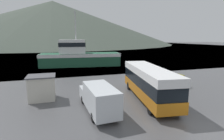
{
  "coord_description": "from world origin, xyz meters",
  "views": [
    {
      "loc": [
        -9.04,
        -8.35,
        6.12
      ],
      "look_at": [
        -2.61,
        12.88,
        2.0
      ],
      "focal_mm": 28.0,
      "sensor_mm": 36.0,
      "label": 1
    }
  ],
  "objects_px": {
    "storage_bin": "(176,80)",
    "dock_kiosk": "(42,88)",
    "fishing_boat": "(79,56)",
    "tour_bus": "(149,82)",
    "delivery_van": "(98,97)"
  },
  "relations": [
    {
      "from": "tour_bus",
      "to": "storage_bin",
      "type": "relative_size",
      "value": 6.72
    },
    {
      "from": "storage_bin",
      "to": "dock_kiosk",
      "type": "xyz_separation_m",
      "value": [
        -15.91,
        -0.29,
        0.49
      ]
    },
    {
      "from": "tour_bus",
      "to": "fishing_boat",
      "type": "xyz_separation_m",
      "value": [
        -4.26,
        23.56,
        0.32
      ]
    },
    {
      "from": "fishing_boat",
      "to": "storage_bin",
      "type": "height_order",
      "value": "fishing_boat"
    },
    {
      "from": "delivery_van",
      "to": "storage_bin",
      "type": "bearing_deg",
      "value": 19.6
    },
    {
      "from": "delivery_van",
      "to": "storage_bin",
      "type": "xyz_separation_m",
      "value": [
        11.16,
        4.74,
        -0.48
      ]
    },
    {
      "from": "tour_bus",
      "to": "fishing_boat",
      "type": "relative_size",
      "value": 0.59
    },
    {
      "from": "tour_bus",
      "to": "delivery_van",
      "type": "xyz_separation_m",
      "value": [
        -5.47,
        -1.56,
        -0.58
      ]
    },
    {
      "from": "storage_bin",
      "to": "fishing_boat",
      "type": "bearing_deg",
      "value": 116.04
    },
    {
      "from": "dock_kiosk",
      "to": "storage_bin",
      "type": "bearing_deg",
      "value": 1.05
    },
    {
      "from": "fishing_boat",
      "to": "storage_bin",
      "type": "bearing_deg",
      "value": 31.82
    },
    {
      "from": "storage_bin",
      "to": "dock_kiosk",
      "type": "height_order",
      "value": "dock_kiosk"
    },
    {
      "from": "tour_bus",
      "to": "dock_kiosk",
      "type": "height_order",
      "value": "tour_bus"
    },
    {
      "from": "fishing_boat",
      "to": "storage_bin",
      "type": "relative_size",
      "value": 11.37
    },
    {
      "from": "fishing_boat",
      "to": "delivery_van",
      "type": "bearing_deg",
      "value": 3.03
    }
  ]
}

